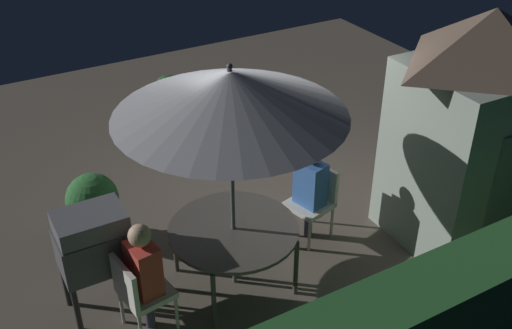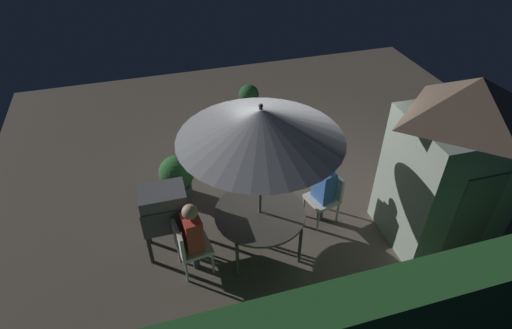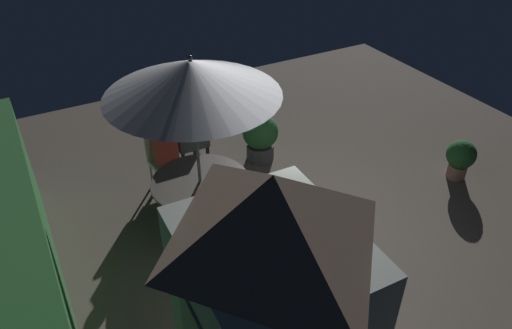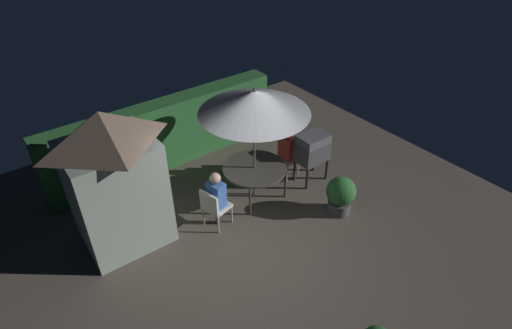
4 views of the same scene
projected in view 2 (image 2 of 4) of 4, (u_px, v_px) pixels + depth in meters
The scene contains 12 objects.
ground_plane at pixel (287, 187), 7.82m from camera, with size 11.00×11.00×0.00m, color brown.
hedge_backdrop at pixel (396, 328), 4.66m from camera, with size 5.72×0.52×1.64m.
garden_shed at pixel (452, 163), 6.08m from camera, with size 1.65×1.44×2.77m.
patio_table at pixel (260, 214), 6.28m from camera, with size 1.37×1.37×0.74m.
patio_umbrella at pixel (261, 124), 5.30m from camera, with size 2.22×2.22×2.57m.
bbq_grill at pixel (164, 209), 6.14m from camera, with size 0.70×0.51×1.20m.
chair_near_shed at pixel (188, 245), 6.01m from camera, with size 0.52×0.52×0.90m.
chair_far_side at pixel (326, 194), 6.89m from camera, with size 0.56×0.56×0.90m.
potted_plant_by_shed at pixel (177, 177), 7.35m from camera, with size 0.62×0.62×0.85m.
potted_plant_by_grill at pixel (249, 97), 9.81m from camera, with size 0.47×0.47×0.68m.
person_in_red at pixel (192, 231), 5.88m from camera, with size 0.28×0.37×1.26m.
person_in_blue at pixel (324, 184), 6.69m from camera, with size 0.31×0.39×1.26m.
Camera 2 is at (2.23, 5.54, 5.11)m, focal length 29.33 mm.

